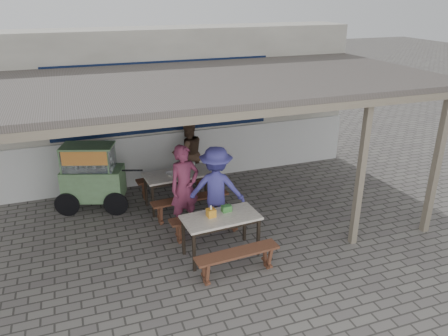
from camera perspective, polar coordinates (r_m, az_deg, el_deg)
name	(u,v)px	position (r m, az deg, el deg)	size (l,w,h in m)	color
ground	(215,241)	(8.14, -1.22, -9.46)	(60.00, 60.00, 0.00)	#615D58
back_wall	(167,105)	(10.70, -7.50, 8.20)	(9.00, 1.28, 3.50)	beige
warung_roof	(198,84)	(7.95, -3.38, 10.85)	(9.00, 4.21, 2.81)	#504845
table_left	(180,176)	(9.16, -5.75, -1.08)	(1.53, 0.79, 0.75)	white
bench_left_street	(191,202)	(8.78, -4.39, -4.47)	(1.60, 0.40, 0.45)	brown
bench_left_wall	(172,180)	(9.82, -6.81, -1.59)	(1.60, 0.40, 0.45)	brown
table_right	(221,221)	(7.42, -0.42, -6.90)	(1.33, 0.74, 0.75)	white
bench_right_street	(237,258)	(7.07, 1.75, -11.65)	(1.41, 0.37, 0.45)	brown
bench_right_wall	(207,220)	(8.12, -2.28, -6.86)	(1.41, 0.37, 0.45)	brown
vendor_cart	(92,175)	(9.35, -16.87, -0.87)	(1.80, 1.06, 1.40)	#679462
patron_street_side	(185,187)	(8.27, -5.17, -2.51)	(0.60, 0.40, 1.66)	#7C2F4B
patron_wall_side	(188,153)	(10.11, -4.70, 1.92)	(0.76, 0.59, 1.57)	#513A2B
patron_right_table	(216,189)	(8.19, -1.02, -2.72)	(1.07, 0.61, 1.65)	#44419B
tissue_box	(211,213)	(7.35, -1.70, -5.87)	(0.14, 0.14, 0.14)	orange
donation_box	(227,209)	(7.51, 0.34, -5.32)	(0.17, 0.11, 0.11)	#3A7D37
condiment_jar	(193,164)	(9.41, -4.05, 0.47)	(0.09, 0.09, 0.10)	beige
condiment_bowl	(171,174)	(9.04, -6.96, -0.75)	(0.20, 0.20, 0.05)	white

